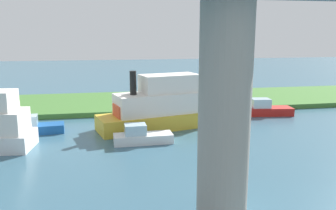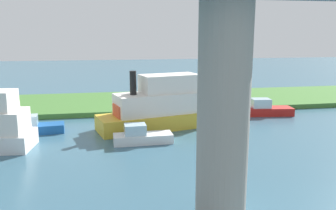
% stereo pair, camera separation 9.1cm
% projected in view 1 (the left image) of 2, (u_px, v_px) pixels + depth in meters
% --- Properties ---
extents(ground_plane, '(160.00, 160.00, 0.00)m').
position_uv_depth(ground_plane, '(159.00, 115.00, 34.49)').
color(ground_plane, '#386075').
extents(grassy_bank, '(80.00, 12.00, 0.50)m').
position_uv_depth(grassy_bank, '(151.00, 101.00, 40.22)').
color(grassy_bank, '#427533').
rests_on(grassy_bank, ground).
extents(bridge_pylon, '(2.18, 2.18, 9.39)m').
position_uv_depth(bridge_pylon, '(224.00, 112.00, 14.27)').
color(bridge_pylon, '#9E998E').
rests_on(bridge_pylon, ground).
extents(person_on_bank, '(0.37, 0.37, 1.39)m').
position_uv_depth(person_on_bank, '(137.00, 99.00, 36.57)').
color(person_on_bank, '#2D334C').
rests_on(person_on_bank, grassy_bank).
extents(mooring_post, '(0.20, 0.20, 0.98)m').
position_uv_depth(mooring_post, '(143.00, 105.00, 34.46)').
color(mooring_post, brown).
rests_on(mooring_post, grassy_bank).
extents(riverboat_paddlewheel, '(10.25, 5.46, 4.99)m').
position_uv_depth(riverboat_paddlewheel, '(159.00, 107.00, 29.37)').
color(riverboat_paddlewheel, gold).
rests_on(riverboat_paddlewheel, ground).
extents(motorboat_white, '(5.15, 2.35, 1.66)m').
position_uv_depth(motorboat_white, '(265.00, 109.00, 34.36)').
color(motorboat_white, red).
rests_on(motorboat_white, ground).
extents(pontoon_yellow, '(4.61, 1.98, 1.50)m').
position_uv_depth(pontoon_yellow, '(33.00, 127.00, 27.89)').
color(pontoon_yellow, '#195199').
rests_on(pontoon_yellow, ground).
extents(skiff_small, '(4.34, 1.60, 1.44)m').
position_uv_depth(skiff_small, '(141.00, 136.00, 25.42)').
color(skiff_small, white).
rests_on(skiff_small, ground).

